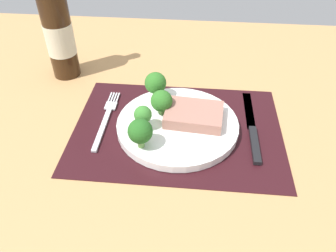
# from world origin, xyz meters

# --- Properties ---
(ground_plane) EXTENTS (1.40, 1.10, 0.03)m
(ground_plane) POSITION_xyz_m (0.00, 0.00, -0.01)
(ground_plane) COLOR tan
(placemat) EXTENTS (0.42, 0.30, 0.00)m
(placemat) POSITION_xyz_m (0.00, 0.00, 0.00)
(placemat) COLOR black
(placemat) RESTS_ON ground_plane
(plate) EXTENTS (0.24, 0.24, 0.02)m
(plate) POSITION_xyz_m (0.00, 0.00, 0.01)
(plate) COLOR white
(plate) RESTS_ON placemat
(steak) EXTENTS (0.12, 0.09, 0.02)m
(steak) POSITION_xyz_m (0.03, 0.01, 0.03)
(steak) COLOR #9E6B5B
(steak) RESTS_ON plate
(broccoli_back_left) EXTENTS (0.05, 0.05, 0.06)m
(broccoli_back_left) POSITION_xyz_m (-0.06, -0.08, 0.05)
(broccoli_back_left) COLOR #6B994C
(broccoli_back_left) RESTS_ON plate
(broccoli_near_steak) EXTENTS (0.05, 0.05, 0.06)m
(broccoli_near_steak) POSITION_xyz_m (-0.05, 0.08, 0.06)
(broccoli_near_steak) COLOR #6B994C
(broccoli_near_steak) RESTS_ON plate
(broccoli_center) EXTENTS (0.04, 0.04, 0.05)m
(broccoli_center) POSITION_xyz_m (-0.03, 0.03, 0.05)
(broccoli_center) COLOR #5B8942
(broccoli_center) RESTS_ON plate
(broccoli_front_edge) EXTENTS (0.03, 0.03, 0.05)m
(broccoli_front_edge) POSITION_xyz_m (-0.06, -0.03, 0.05)
(broccoli_front_edge) COLOR #6B994C
(broccoli_front_edge) RESTS_ON plate
(fork) EXTENTS (0.02, 0.19, 0.01)m
(fork) POSITION_xyz_m (-0.15, 0.01, 0.01)
(fork) COLOR silver
(fork) RESTS_ON placemat
(knife) EXTENTS (0.02, 0.23, 0.01)m
(knife) POSITION_xyz_m (0.15, 0.01, 0.01)
(knife) COLOR black
(knife) RESTS_ON placemat
(wine_bottle) EXTENTS (0.07, 0.07, 0.30)m
(wine_bottle) POSITION_xyz_m (-0.29, 0.19, 0.11)
(wine_bottle) COLOR #331E0F
(wine_bottle) RESTS_ON ground_plane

